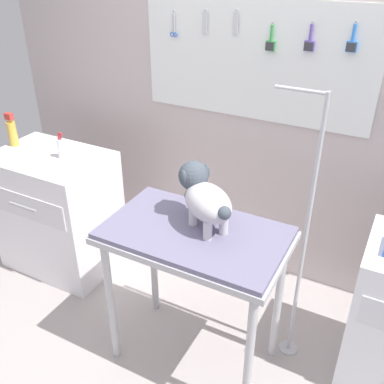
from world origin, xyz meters
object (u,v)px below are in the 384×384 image
(grooming_table, at_px, (195,248))
(dog, at_px, (204,196))
(grooming_arm, at_px, (302,250))
(counter_left, at_px, (58,211))
(pump_bottle_white, at_px, (61,148))

(grooming_table, relative_size, dog, 2.32)
(grooming_arm, xyz_separation_m, counter_left, (-1.79, 0.02, -0.30))
(grooming_table, xyz_separation_m, pump_bottle_white, (-1.20, 0.35, 0.18))
(counter_left, bearing_deg, dog, -10.97)
(grooming_table, distance_m, counter_left, 1.39)
(grooming_table, height_order, grooming_arm, grooming_arm)
(counter_left, xyz_separation_m, pump_bottle_white, (0.11, 0.02, 0.52))
(dog, distance_m, pump_bottle_white, 1.24)
(grooming_arm, relative_size, dog, 3.97)
(grooming_arm, distance_m, dog, 0.62)
(dog, height_order, counter_left, dog)
(grooming_table, xyz_separation_m, grooming_arm, (0.48, 0.30, -0.05))
(grooming_table, bearing_deg, pump_bottle_white, 163.62)
(grooming_arm, distance_m, counter_left, 1.81)
(grooming_table, distance_m, dog, 0.28)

